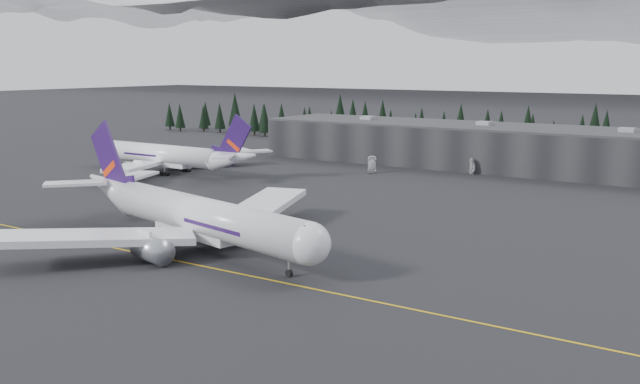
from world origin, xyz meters
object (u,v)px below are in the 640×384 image
Objects in this scene: jet_main at (187,213)px; gse_vehicle_b at (472,172)px; jet_parked at (172,156)px; gse_vehicle_a at (372,171)px; terminal at (516,148)px.

gse_vehicle_b is at bearing 95.90° from jet_main.
gse_vehicle_a is (47.46, 31.22, -4.30)m from jet_parked.
terminal is at bearing -142.00° from jet_parked.
gse_vehicle_b is (11.36, 102.13, -4.82)m from jet_main.
jet_main is at bearing -98.68° from terminal.
gse_vehicle_a is at bearing -69.40° from gse_vehicle_b.
gse_vehicle_a is at bearing -146.32° from jet_parked.
terminal is 33.93× the size of gse_vehicle_b.
jet_parked is at bearing 148.87° from jet_main.
jet_parked is at bearing -178.11° from gse_vehicle_a.
terminal is 2.65× the size of jet_parked.
jet_main is 90.02m from gse_vehicle_a.
terminal reaches higher than gse_vehicle_a.
jet_main is 14.21× the size of gse_vehicle_b.
jet_main is at bearing 136.96° from jet_parked.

